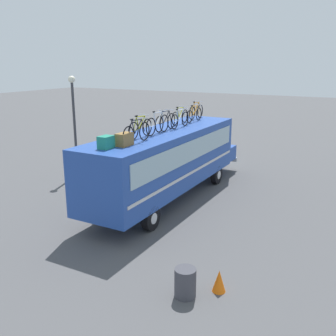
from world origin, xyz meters
name	(u,v)px	position (x,y,z in m)	size (l,w,h in m)	color
ground_plane	(166,200)	(0.00, 0.00, 0.00)	(120.00, 120.00, 0.00)	#4C4C4F
bus	(168,159)	(0.21, 0.00, 1.91)	(11.50, 2.54, 3.21)	#23479E
luggage_bag_1	(106,142)	(-4.15, 0.06, 3.43)	(0.52, 0.39, 0.44)	#1E7F66
luggage_bag_2	(124,139)	(-3.45, -0.23, 3.44)	(0.65, 0.39, 0.46)	olive
rooftop_bicycle_1	(137,133)	(-2.85, -0.36, 3.60)	(1.78, 0.44, 0.94)	black
rooftop_bicycle_2	(140,128)	(-1.89, 0.09, 3.59)	(1.69, 0.44, 0.92)	black
rooftop_bicycle_3	(158,124)	(-0.84, -0.08, 3.61)	(1.84, 0.44, 0.98)	black
rooftop_bicycle_4	(165,122)	(0.02, 0.03, 3.59)	(1.77, 0.44, 0.93)	black
rooftop_bicycle_5	(180,119)	(1.03, -0.16, 3.58)	(1.75, 0.44, 0.89)	black
rooftop_bicycle_6	(180,117)	(1.98, 0.32, 3.57)	(1.70, 0.44, 0.86)	black
rooftop_bicycle_7	(194,114)	(2.99, 0.03, 3.57)	(1.73, 0.44, 0.86)	black
rooftop_bicycle_8	(196,111)	(3.97, 0.38, 3.60)	(1.71, 0.44, 0.94)	black
trash_bin	(185,283)	(-6.35, -4.12, 0.41)	(0.59, 0.59, 0.82)	#3F3F47
traffic_cone	(219,281)	(-5.70, -4.84, 0.32)	(0.38, 0.38, 0.64)	orange
street_lamp	(74,113)	(1.19, 6.32, 3.44)	(0.37, 0.37, 5.41)	#38383D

